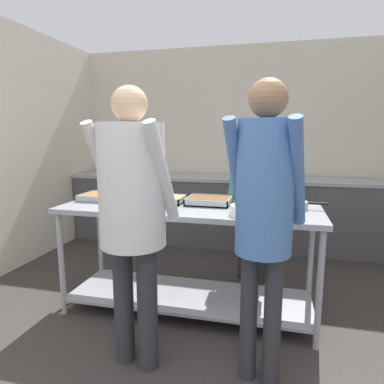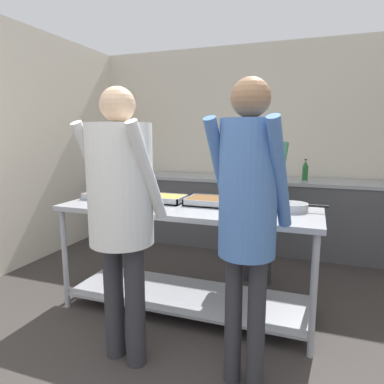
{
  "view_description": "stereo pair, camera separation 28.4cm",
  "coord_description": "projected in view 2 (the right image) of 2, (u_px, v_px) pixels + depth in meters",
  "views": [
    {
      "loc": [
        0.54,
        -1.01,
        1.47
      ],
      "look_at": [
        -0.13,
        1.71,
        1.0
      ],
      "focal_mm": 32.0,
      "sensor_mm": 36.0,
      "label": 1
    },
    {
      "loc": [
        0.82,
        -0.92,
        1.47
      ],
      "look_at": [
        -0.13,
        1.71,
        1.0
      ],
      "focal_mm": 32.0,
      "sensor_mm": 36.0,
      "label": 2
    }
  ],
  "objects": [
    {
      "name": "plate_stack",
      "position": [
        241.0,
        211.0,
        2.42
      ],
      "size": [
        0.24,
        0.24,
        0.07
      ],
      "color": "white",
      "rests_on": "serving_counter"
    },
    {
      "name": "guest_serving_right",
      "position": [
        121.0,
        200.0,
        2.09
      ],
      "size": [
        0.54,
        0.41,
        1.75
      ],
      "color": "#2D2D33",
      "rests_on": "ground_plane"
    },
    {
      "name": "wall_rear",
      "position": [
        253.0,
        145.0,
        4.71
      ],
      "size": [
        4.55,
        0.06,
        2.65
      ],
      "color": "beige",
      "rests_on": "ground_plane"
    },
    {
      "name": "cook_behind_counter",
      "position": [
        260.0,
        186.0,
        3.3
      ],
      "size": [
        0.5,
        0.39,
        1.6
      ],
      "color": "#2D2D33",
      "rests_on": "ground_plane"
    },
    {
      "name": "serving_tray_vegetables",
      "position": [
        157.0,
        198.0,
        2.96
      ],
      "size": [
        0.48,
        0.26,
        0.05
      ],
      "color": "#9EA0A8",
      "rests_on": "serving_counter"
    },
    {
      "name": "serving_tray_roast",
      "position": [
        109.0,
        195.0,
        3.1
      ],
      "size": [
        0.4,
        0.31,
        0.05
      ],
      "color": "#9EA0A8",
      "rests_on": "serving_counter"
    },
    {
      "name": "serving_tray_greens",
      "position": [
        209.0,
        201.0,
        2.84
      ],
      "size": [
        0.36,
        0.31,
        0.05
      ],
      "color": "#9EA0A8",
      "rests_on": "serving_counter"
    },
    {
      "name": "back_counter",
      "position": [
        246.0,
        212.0,
        4.51
      ],
      "size": [
        4.39,
        0.65,
        0.91
      ],
      "color": "#4C4C51",
      "rests_on": "ground_plane"
    },
    {
      "name": "sauce_pan",
      "position": [
        293.0,
        207.0,
        2.58
      ],
      "size": [
        0.36,
        0.22,
        0.06
      ],
      "color": "#9EA0A8",
      "rests_on": "serving_counter"
    },
    {
      "name": "wall_left",
      "position": [
        14.0,
        148.0,
        3.68
      ],
      "size": [
        0.06,
        3.96,
        2.65
      ],
      "color": "beige",
      "rests_on": "ground_plane"
    },
    {
      "name": "serving_counter",
      "position": [
        188.0,
        240.0,
        2.81
      ],
      "size": [
        2.08,
        0.73,
        0.9
      ],
      "color": "#9EA0A8",
      "rests_on": "ground_plane"
    },
    {
      "name": "water_bottle",
      "position": [
        305.0,
        171.0,
        4.17
      ],
      "size": [
        0.07,
        0.07,
        0.26
      ],
      "color": "#23602D",
      "rests_on": "back_counter"
    },
    {
      "name": "guest_serving_left",
      "position": [
        248.0,
        202.0,
        1.85
      ],
      "size": [
        0.47,
        0.41,
        1.76
      ],
      "color": "#2D2D33",
      "rests_on": "ground_plane"
    }
  ]
}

